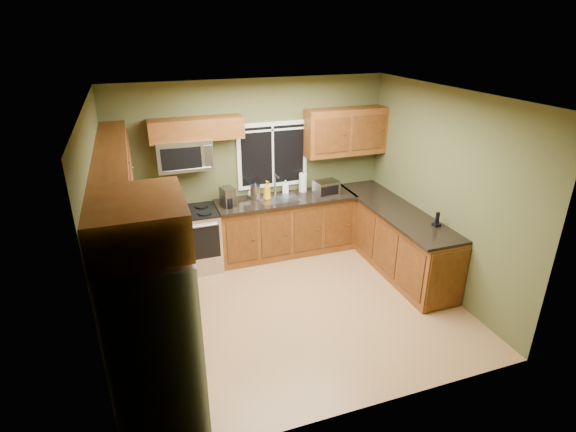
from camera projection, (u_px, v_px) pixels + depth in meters
floor at (293, 307)px, 5.88m from camera, size 4.20×4.20×0.00m
ceiling at (294, 96)px, 4.80m from camera, size 4.20×4.20×0.00m
back_wall at (254, 169)px, 6.90m from camera, size 4.20×0.00×4.20m
front_wall at (366, 291)px, 3.78m from camera, size 4.20×0.00×4.20m
left_wall at (106, 238)px, 4.71m from camera, size 0.00×3.60×3.60m
right_wall at (442, 192)px, 5.98m from camera, size 0.00×3.60×3.60m
window at (273, 155)px, 6.90m from camera, size 1.12×0.03×1.02m
base_cabinets_left at (144, 283)px, 5.57m from camera, size 0.60×2.65×0.90m
countertop_left at (141, 250)px, 5.39m from camera, size 0.65×2.65×0.04m
base_cabinets_back at (286, 226)px, 7.12m from camera, size 2.17×0.60×0.90m
countertop_back at (286, 199)px, 6.92m from camera, size 2.17×0.65×0.04m
base_cabinets_peninsula at (394, 239)px, 6.71m from camera, size 0.60×2.52×0.90m
countertop_peninsula at (395, 210)px, 6.53m from camera, size 0.65×2.50×0.04m
upper_cabinets_left at (115, 176)px, 4.97m from camera, size 0.33×2.65×0.72m
upper_cabinets_back_left at (196, 129)px, 6.21m from camera, size 1.30×0.33×0.30m
upper_cabinets_back_right at (346, 132)px, 6.99m from camera, size 1.30×0.33×0.72m
upper_cabinet_over_fridge at (138, 222)px, 3.42m from camera, size 0.72×0.90×0.38m
refrigerator at (155, 341)px, 3.87m from camera, size 0.74×0.90×1.80m
range at (193, 240)px, 6.65m from camera, size 0.76×0.69×0.94m
microwave at (184, 155)px, 6.26m from camera, size 0.76×0.41×0.42m
sink at (279, 198)px, 6.88m from camera, size 0.60×0.42×0.36m
toaster_oven at (326, 188)px, 7.00m from camera, size 0.39×0.32×0.22m
coffee_maker at (228, 198)px, 6.55m from camera, size 0.22×0.27×0.29m
kettle at (255, 192)px, 6.79m from camera, size 0.17×0.17×0.28m
paper_towel_roll at (303, 182)px, 7.13m from camera, size 0.16×0.16×0.33m
soap_bottle_a at (267, 190)px, 6.80m from camera, size 0.15×0.15×0.30m
soap_bottle_b at (286, 187)px, 7.08m from camera, size 0.12×0.12×0.21m
soap_bottle_c at (251, 192)px, 6.92m from camera, size 0.15×0.15×0.15m
cordless_phone at (437, 222)px, 5.94m from camera, size 0.09×0.09×0.20m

